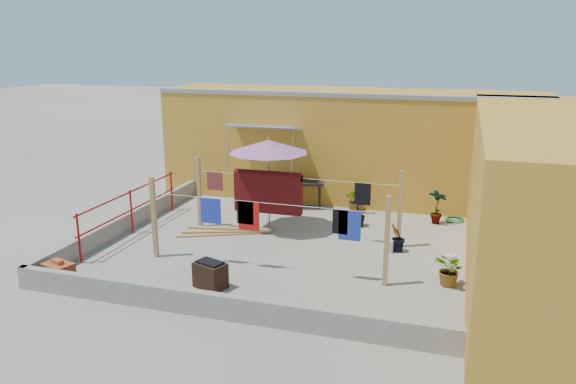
% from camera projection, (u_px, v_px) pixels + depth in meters
% --- Properties ---
extents(ground, '(80.00, 80.00, 0.00)m').
position_uv_depth(ground, '(284.00, 247.00, 12.90)').
color(ground, '#9E998E').
rests_on(ground, ground).
extents(wall_back, '(11.00, 3.27, 3.21)m').
position_uv_depth(wall_back, '(348.00, 144.00, 16.66)').
color(wall_back, '#C4802B').
rests_on(wall_back, ground).
extents(wall_right, '(2.40, 9.00, 3.20)m').
position_uv_depth(wall_right, '(536.00, 198.00, 10.99)').
color(wall_right, '#C4802B').
rests_on(wall_right, ground).
extents(parapet_front, '(8.30, 0.16, 0.44)m').
position_uv_depth(parapet_front, '(220.00, 306.00, 9.55)').
color(parapet_front, gray).
rests_on(parapet_front, ground).
extents(parapet_left, '(0.16, 7.30, 0.44)m').
position_uv_depth(parapet_left, '(129.00, 221.00, 14.02)').
color(parapet_left, gray).
rests_on(parapet_left, ground).
extents(red_railing, '(0.05, 4.20, 1.10)m').
position_uv_depth(red_railing, '(131.00, 205.00, 13.64)').
color(red_railing, '#A51011').
rests_on(red_railing, ground).
extents(clothesline_rig, '(5.09, 2.35, 1.80)m').
position_uv_depth(clothesline_rig, '(270.00, 197.00, 13.29)').
color(clothesline_rig, tan).
rests_on(clothesline_rig, ground).
extents(patio_umbrella, '(2.41, 2.41, 2.34)m').
position_uv_depth(patio_umbrella, '(268.00, 147.00, 13.57)').
color(patio_umbrella, gray).
rests_on(patio_umbrella, ground).
extents(outdoor_table, '(1.78, 1.24, 0.76)m').
position_uv_depth(outdoor_table, '(294.00, 183.00, 15.88)').
color(outdoor_table, black).
rests_on(outdoor_table, ground).
extents(brick_stack, '(0.65, 0.55, 0.49)m').
position_uv_depth(brick_stack, '(59.00, 273.00, 10.94)').
color(brick_stack, '#9E4E24').
rests_on(brick_stack, ground).
extents(lumber_pile, '(2.17, 1.05, 0.14)m').
position_uv_depth(lumber_pile, '(224.00, 231.00, 13.75)').
color(lumber_pile, tan).
rests_on(lumber_pile, ground).
extents(brazier, '(0.69, 0.57, 0.54)m').
position_uv_depth(brazier, '(210.00, 275.00, 10.73)').
color(brazier, black).
rests_on(brazier, ground).
extents(white_basin, '(0.50, 0.50, 0.09)m').
position_uv_depth(white_basin, '(317.00, 319.00, 9.48)').
color(white_basin, silver).
rests_on(white_basin, ground).
extents(water_jug_a, '(0.22, 0.22, 0.34)m').
position_uv_depth(water_jug_a, '(451.00, 261.00, 11.66)').
color(water_jug_a, silver).
rests_on(water_jug_a, ground).
extents(water_jug_b, '(0.21, 0.21, 0.33)m').
position_uv_depth(water_jug_b, '(389.00, 246.00, 12.56)').
color(water_jug_b, silver).
rests_on(water_jug_b, ground).
extents(green_hose, '(0.51, 0.51, 0.07)m').
position_uv_depth(green_hose, '(455.00, 219.00, 14.78)').
color(green_hose, '#176923').
rests_on(green_hose, ground).
extents(plant_back_a, '(0.78, 0.73, 0.71)m').
position_uv_depth(plant_back_a, '(357.00, 200.00, 15.45)').
color(plant_back_a, '#205A19').
rests_on(plant_back_a, ground).
extents(plant_back_b, '(0.48, 0.48, 0.67)m').
position_uv_depth(plant_back_b, '(358.00, 213.00, 14.28)').
color(plant_back_b, '#205A19').
rests_on(plant_back_b, ground).
extents(plant_right_a, '(0.58, 0.49, 0.94)m').
position_uv_depth(plant_right_a, '(437.00, 206.00, 14.43)').
color(plant_right_a, '#205A19').
rests_on(plant_right_a, ground).
extents(plant_right_b, '(0.45, 0.48, 0.68)m').
position_uv_depth(plant_right_b, '(397.00, 237.00, 12.52)').
color(plant_right_b, '#205A19').
rests_on(plant_right_b, ground).
extents(plant_right_c, '(0.78, 0.78, 0.66)m').
position_uv_depth(plant_right_c, '(450.00, 270.00, 10.77)').
color(plant_right_c, '#205A19').
rests_on(plant_right_c, ground).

